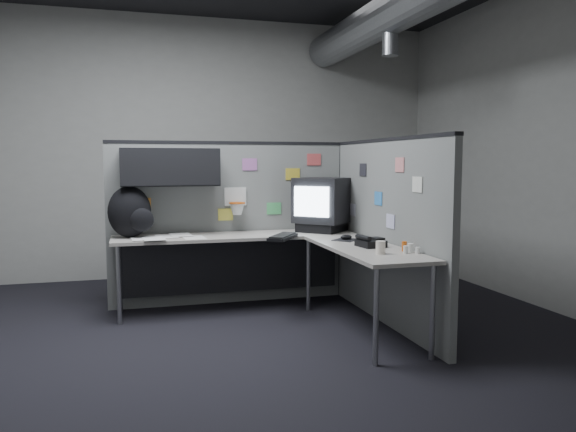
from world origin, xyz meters
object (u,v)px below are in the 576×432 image
object	(u,v)px
keyboard	(283,237)
phone	(370,242)
desk	(268,250)
monitor	(323,204)
backpack	(131,213)

from	to	relation	value
keyboard	phone	world-z (taller)	phone
desk	monitor	distance (m)	0.82
monitor	keyboard	bearing A→B (deg)	-140.71
keyboard	backpack	xyz separation A→B (m)	(-1.32, 0.45, 0.21)
desk	monitor	xyz separation A→B (m)	(0.64, 0.32, 0.39)
desk	keyboard	size ratio (longest dim) A/B	5.13
keyboard	phone	distance (m)	0.87
desk	monitor	size ratio (longest dim) A/B	3.47
desk	keyboard	bearing A→B (deg)	-46.65
desk	phone	size ratio (longest dim) A/B	9.92
desk	backpack	xyz separation A→B (m)	(-1.21, 0.33, 0.35)
backpack	keyboard	bearing A→B (deg)	-40.29
desk	phone	bearing A→B (deg)	-49.25
monitor	phone	size ratio (longest dim) A/B	2.85
desk	phone	world-z (taller)	phone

